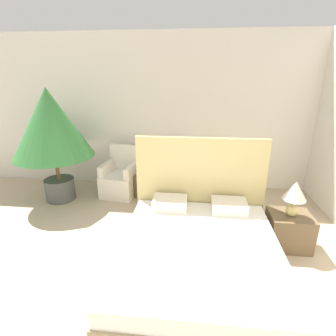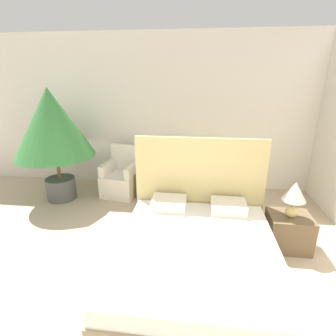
{
  "view_description": "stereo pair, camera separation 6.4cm",
  "coord_description": "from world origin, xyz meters",
  "px_view_note": "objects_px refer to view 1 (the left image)",
  "views": [
    {
      "loc": [
        0.51,
        -1.27,
        2.14
      ],
      "look_at": [
        0.09,
        2.65,
        0.75
      ],
      "focal_mm": 28.0,
      "sensor_mm": 36.0,
      "label": 1
    },
    {
      "loc": [
        0.58,
        -1.26,
        2.14
      ],
      "look_at": [
        0.09,
        2.65,
        0.75
      ],
      "focal_mm": 28.0,
      "sensor_mm": 36.0,
      "label": 2
    }
  ],
  "objects_px": {
    "armchair_near_window_left": "(121,180)",
    "nightstand": "(288,230)",
    "bed": "(199,252)",
    "table_lamp": "(295,194)",
    "potted_palm": "(51,126)",
    "armchair_near_window_right": "(169,182)",
    "side_table": "(144,185)"
  },
  "relations": [
    {
      "from": "nightstand",
      "to": "side_table",
      "type": "height_order",
      "value": "nightstand"
    },
    {
      "from": "bed",
      "to": "table_lamp",
      "type": "relative_size",
      "value": 4.25
    },
    {
      "from": "table_lamp",
      "to": "nightstand",
      "type": "bearing_deg",
      "value": 65.68
    },
    {
      "from": "armchair_near_window_right",
      "to": "potted_palm",
      "type": "bearing_deg",
      "value": -163.68
    },
    {
      "from": "table_lamp",
      "to": "armchair_near_window_right",
      "type": "bearing_deg",
      "value": 141.14
    },
    {
      "from": "potted_palm",
      "to": "table_lamp",
      "type": "bearing_deg",
      "value": -15.71
    },
    {
      "from": "armchair_near_window_left",
      "to": "nightstand",
      "type": "xyz_separation_m",
      "value": [
        2.63,
        -1.34,
        -0.05
      ]
    },
    {
      "from": "bed",
      "to": "table_lamp",
      "type": "bearing_deg",
      "value": 27.81
    },
    {
      "from": "armchair_near_window_left",
      "to": "table_lamp",
      "type": "distance_m",
      "value": 3.0
    },
    {
      "from": "side_table",
      "to": "table_lamp",
      "type": "bearing_deg",
      "value": -31.5
    },
    {
      "from": "nightstand",
      "to": "bed",
      "type": "bearing_deg",
      "value": -151.35
    },
    {
      "from": "potted_palm",
      "to": "armchair_near_window_right",
      "type": "bearing_deg",
      "value": 9.99
    },
    {
      "from": "armchair_near_window_left",
      "to": "armchair_near_window_right",
      "type": "distance_m",
      "value": 0.92
    },
    {
      "from": "armchair_near_window_right",
      "to": "potted_palm",
      "type": "relative_size",
      "value": 0.46
    },
    {
      "from": "bed",
      "to": "side_table",
      "type": "xyz_separation_m",
      "value": [
        -1.0,
        1.94,
        -0.06
      ]
    },
    {
      "from": "table_lamp",
      "to": "armchair_near_window_left",
      "type": "bearing_deg",
      "value": 152.38
    },
    {
      "from": "potted_palm",
      "to": "side_table",
      "type": "xyz_separation_m",
      "value": [
        1.49,
        0.3,
        -1.12
      ]
    },
    {
      "from": "bed",
      "to": "armchair_near_window_left",
      "type": "relative_size",
      "value": 2.22
    },
    {
      "from": "nightstand",
      "to": "side_table",
      "type": "bearing_deg",
      "value": 149.22
    },
    {
      "from": "armchair_near_window_right",
      "to": "side_table",
      "type": "bearing_deg",
      "value": -168.07
    },
    {
      "from": "nightstand",
      "to": "side_table",
      "type": "xyz_separation_m",
      "value": [
        -2.18,
        1.3,
        -0.02
      ]
    },
    {
      "from": "nightstand",
      "to": "potted_palm",
      "type": "bearing_deg",
      "value": 164.77
    },
    {
      "from": "bed",
      "to": "armchair_near_window_right",
      "type": "xyz_separation_m",
      "value": [
        -0.54,
        1.99,
        0.0
      ]
    },
    {
      "from": "bed",
      "to": "table_lamp",
      "type": "height_order",
      "value": "bed"
    },
    {
      "from": "potted_palm",
      "to": "nightstand",
      "type": "xyz_separation_m",
      "value": [
        3.67,
        -1.0,
        -1.11
      ]
    },
    {
      "from": "potted_palm",
      "to": "side_table",
      "type": "height_order",
      "value": "potted_palm"
    },
    {
      "from": "bed",
      "to": "potted_palm",
      "type": "xyz_separation_m",
      "value": [
        -2.49,
        1.64,
        1.06
      ]
    },
    {
      "from": "potted_palm",
      "to": "table_lamp",
      "type": "height_order",
      "value": "potted_palm"
    },
    {
      "from": "armchair_near_window_left",
      "to": "side_table",
      "type": "relative_size",
      "value": 2.09
    },
    {
      "from": "potted_palm",
      "to": "side_table",
      "type": "bearing_deg",
      "value": 11.33
    },
    {
      "from": "potted_palm",
      "to": "bed",
      "type": "bearing_deg",
      "value": -33.37
    },
    {
      "from": "nightstand",
      "to": "side_table",
      "type": "relative_size",
      "value": 1.22
    }
  ]
}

